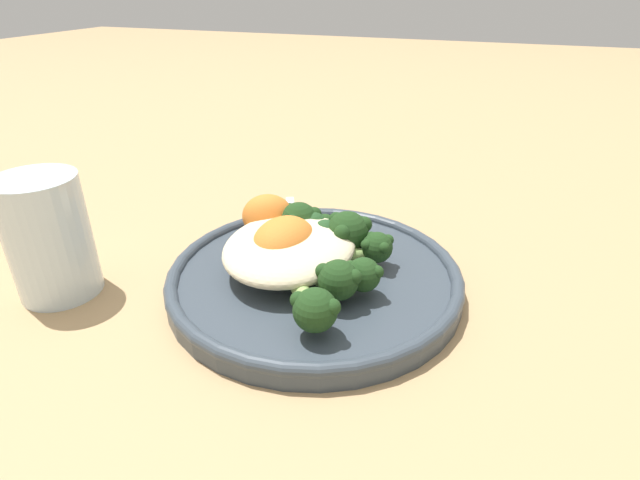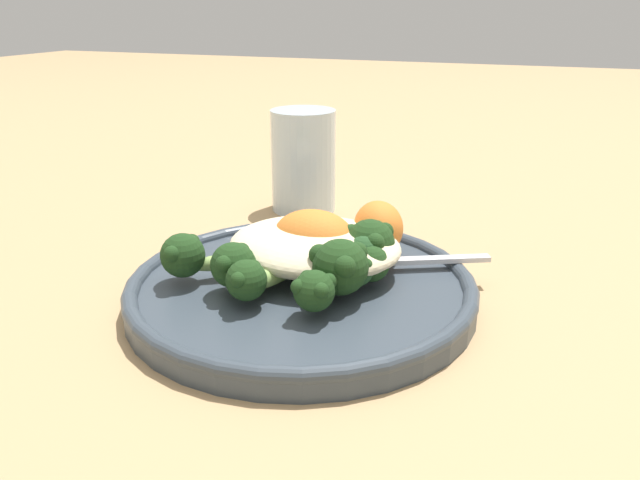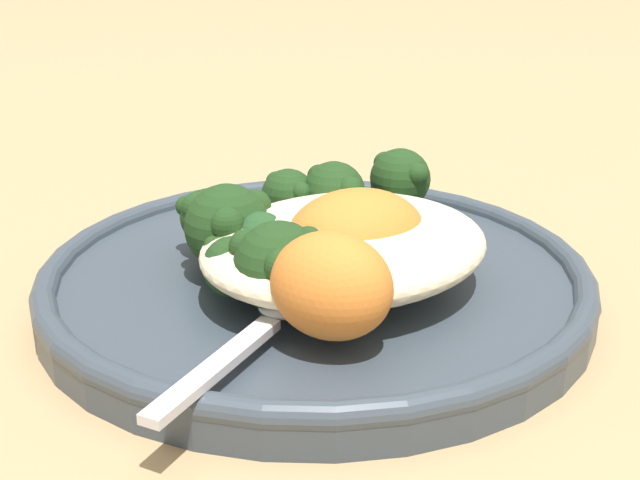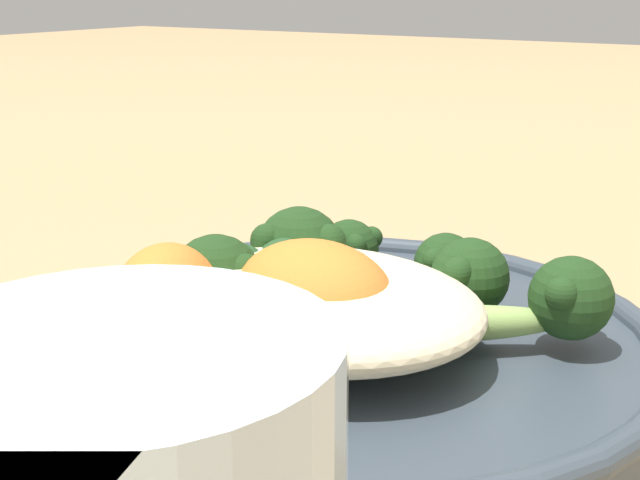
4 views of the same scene
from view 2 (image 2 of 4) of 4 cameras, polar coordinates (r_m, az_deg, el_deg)
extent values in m
plane|color=tan|center=(0.49, -2.18, -5.00)|extent=(4.00, 4.00, 0.00)
cylinder|color=#38424C|center=(0.48, -1.69, -4.77)|extent=(0.26, 0.26, 0.02)
torus|color=#38424C|center=(0.47, -1.70, -3.91)|extent=(0.26, 0.26, 0.01)
ellipsoid|color=beige|center=(0.49, -0.51, -0.51)|extent=(0.14, 0.12, 0.03)
ellipsoid|color=#8EB25B|center=(0.49, -5.97, -1.71)|extent=(0.10, 0.08, 0.02)
sphere|color=#1E3D19|center=(0.48, -12.44, -1.38)|extent=(0.03, 0.03, 0.03)
sphere|color=#1E3D19|center=(0.48, -11.66, -0.18)|extent=(0.01, 0.01, 0.01)
sphere|color=#1E3D19|center=(0.46, -13.35, -1.28)|extent=(0.01, 0.01, 0.01)
ellipsoid|color=#8EB25B|center=(0.48, -3.07, -1.77)|extent=(0.06, 0.09, 0.02)
sphere|color=#1E3D19|center=(0.45, -7.92, -2.29)|extent=(0.03, 0.03, 0.03)
sphere|color=#1E3D19|center=(0.46, -7.20, -1.02)|extent=(0.01, 0.01, 0.01)
sphere|color=#1E3D19|center=(0.44, -8.76, -2.21)|extent=(0.01, 0.01, 0.01)
ellipsoid|color=#8EB25B|center=(0.47, -2.97, -2.16)|extent=(0.04, 0.10, 0.02)
sphere|color=#1E3D19|center=(0.43, -6.75, -3.67)|extent=(0.03, 0.03, 0.03)
sphere|color=#1E3D19|center=(0.44, -6.11, -2.50)|extent=(0.01, 0.01, 0.01)
sphere|color=#1E3D19|center=(0.42, -7.47, -3.64)|extent=(0.01, 0.01, 0.01)
ellipsoid|color=#8EB25B|center=(0.46, -0.83, -2.84)|extent=(0.05, 0.09, 0.01)
sphere|color=#1E3D19|center=(0.42, -0.55, -4.67)|extent=(0.03, 0.03, 0.03)
sphere|color=#1E3D19|center=(0.42, 0.84, -3.78)|extent=(0.01, 0.01, 0.01)
sphere|color=#1E3D19|center=(0.42, -1.16, -3.47)|extent=(0.01, 0.01, 0.01)
sphere|color=#1E3D19|center=(0.41, -1.97, -4.32)|extent=(0.01, 0.01, 0.01)
sphere|color=#1E3D19|center=(0.40, 0.08, -4.66)|extent=(0.01, 0.01, 0.01)
ellipsoid|color=#8EB25B|center=(0.48, -0.17, -1.78)|extent=(0.07, 0.08, 0.02)
sphere|color=#1E3D19|center=(0.44, 1.87, -2.49)|extent=(0.04, 0.04, 0.04)
sphere|color=#1E3D19|center=(0.44, 3.40, -1.14)|extent=(0.02, 0.02, 0.02)
sphere|color=#1E3D19|center=(0.44, -0.05, -1.36)|extent=(0.02, 0.02, 0.02)
sphere|color=#1E3D19|center=(0.42, 2.29, -2.45)|extent=(0.02, 0.02, 0.02)
ellipsoid|color=#8EB25B|center=(0.48, 0.35, -1.73)|extent=(0.09, 0.04, 0.01)
sphere|color=#1E3D19|center=(0.46, 4.58, -2.38)|extent=(0.03, 0.03, 0.03)
sphere|color=#1E3D19|center=(0.46, 4.97, -1.37)|extent=(0.01, 0.01, 0.01)
sphere|color=#1E3D19|center=(0.44, 4.22, -2.33)|extent=(0.01, 0.01, 0.01)
ellipsoid|color=#8EB25B|center=(0.49, 0.92, -1.09)|extent=(0.06, 0.03, 0.02)
sphere|color=#1E3D19|center=(0.48, 4.59, -0.37)|extent=(0.04, 0.04, 0.04)
sphere|color=#1E3D19|center=(0.49, 5.89, 0.78)|extent=(0.01, 0.01, 0.01)
sphere|color=#1E3D19|center=(0.48, 2.89, 0.61)|extent=(0.01, 0.01, 0.01)
sphere|color=#1E3D19|center=(0.46, 5.05, -0.26)|extent=(0.01, 0.01, 0.01)
ellipsoid|color=orange|center=(0.49, 1.43, -0.42)|extent=(0.04, 0.05, 0.03)
ellipsoid|color=orange|center=(0.51, 5.35, 1.14)|extent=(0.06, 0.06, 0.04)
ellipsoid|color=orange|center=(0.49, -0.57, 0.31)|extent=(0.07, 0.06, 0.04)
sphere|color=#234723|center=(0.46, 4.57, -2.32)|extent=(0.03, 0.03, 0.03)
sphere|color=#234723|center=(0.47, 4.07, -1.14)|extent=(0.03, 0.03, 0.03)
sphere|color=#234723|center=(0.47, 2.52, -1.71)|extent=(0.03, 0.03, 0.03)
sphere|color=#234723|center=(0.46, 2.04, -1.68)|extent=(0.03, 0.03, 0.03)
sphere|color=#234723|center=(0.45, 3.30, -2.67)|extent=(0.03, 0.03, 0.03)
cube|color=silver|center=(0.50, 10.85, -1.77)|extent=(0.08, 0.04, 0.00)
ellipsoid|color=silver|center=(0.49, 4.21, -1.78)|extent=(0.04, 0.04, 0.01)
cylinder|color=silver|center=(0.68, -1.52, 7.26)|extent=(0.07, 0.07, 0.11)
camera|label=1|loc=(0.58, -45.91, 18.85)|focal=28.00mm
camera|label=3|loc=(0.72, 27.49, 16.57)|focal=50.00mm
camera|label=4|loc=(0.78, -5.58, 16.83)|focal=50.00mm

